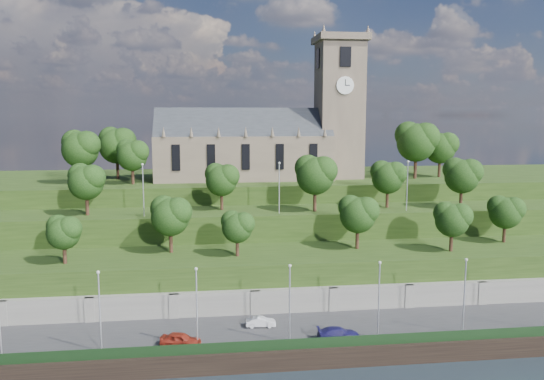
{
  "coord_description": "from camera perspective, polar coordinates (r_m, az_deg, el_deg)",
  "views": [
    {
      "loc": [
        -10.55,
        -52.09,
        26.67
      ],
      "look_at": [
        -0.6,
        30.0,
        15.01
      ],
      "focal_mm": 35.0,
      "sensor_mm": 36.0,
      "label": 1
    }
  ],
  "objects": [
    {
      "name": "hilltop",
      "position": [
        104.41,
        -0.99,
        -2.56
      ],
      "size": [
        160.0,
        32.0,
        15.0
      ],
      "primitive_type": "cube",
      "color": "#223812",
      "rests_on": "ground"
    },
    {
      "name": "trees_upper",
      "position": [
        82.0,
        3.57,
        1.54
      ],
      "size": [
        63.66,
        8.39,
        8.73
      ],
      "color": "#311C13",
      "rests_on": "embankment_upper"
    },
    {
      "name": "church",
      "position": [
        98.82,
        -0.32,
        5.62
      ],
      "size": [
        38.6,
        12.35,
        27.6
      ],
      "color": "brown",
      "rests_on": "hilltop"
    },
    {
      "name": "car_left",
      "position": [
        60.0,
        -9.8,
        -15.59
      ],
      "size": [
        4.73,
        2.91,
        1.5
      ],
      "primitive_type": "imported",
      "rotation": [
        0.0,
        0.0,
        1.3
      ],
      "color": "maroon",
      "rests_on": "promenade"
    },
    {
      "name": "quay_wall",
      "position": [
        58.94,
        4.3,
        -17.71
      ],
      "size": [
        160.0,
        0.5,
        2.2
      ],
      "primitive_type": "cube",
      "color": "black",
      "rests_on": "ground"
    },
    {
      "name": "trees_lower",
      "position": [
        73.11,
        4.18,
        -2.9
      ],
      "size": [
        66.6,
        8.94,
        7.85
      ],
      "color": "#311C13",
      "rests_on": "embankment_lower"
    },
    {
      "name": "promenade",
      "position": [
        64.38,
        3.22,
        -15.49
      ],
      "size": [
        160.0,
        12.0,
        2.0
      ],
      "primitive_type": "cube",
      "color": "#2D2D30",
      "rests_on": "ground"
    },
    {
      "name": "fence",
      "position": [
        58.88,
        4.19,
        -16.13
      ],
      "size": [
        160.0,
        0.1,
        1.2
      ],
      "primitive_type": "cube",
      "color": "black",
      "rests_on": "promenade"
    },
    {
      "name": "trees_hilltop",
      "position": [
        97.78,
        1.53,
        4.93
      ],
      "size": [
        72.16,
        15.62,
        10.59
      ],
      "color": "#311C13",
      "rests_on": "hilltop"
    },
    {
      "name": "car_right",
      "position": [
        61.31,
        7.15,
        -15.07
      ],
      "size": [
        4.81,
        2.12,
        1.37
      ],
      "primitive_type": "imported",
      "rotation": [
        0.0,
        0.0,
        1.53
      ],
      "color": "#1A1650",
      "rests_on": "promenade"
    },
    {
      "name": "retaining_wall",
      "position": [
        69.28,
        2.34,
        -12.4
      ],
      "size": [
        160.0,
        2.1,
        5.0
      ],
      "color": "slate",
      "rests_on": "ground"
    },
    {
      "name": "embankment_upper",
      "position": [
        84.35,
        0.49,
        -6.16
      ],
      "size": [
        160.0,
        10.0,
        12.0
      ],
      "primitive_type": "cube",
      "color": "#223812",
      "rests_on": "ground"
    },
    {
      "name": "lamp_posts_promenade",
      "position": [
        58.64,
        1.92,
        -11.54
      ],
      "size": [
        60.36,
        0.36,
        8.83
      ],
      "color": "#B2B2B7",
      "rests_on": "promenade"
    },
    {
      "name": "car_middle",
      "position": [
        64.26,
        -1.22,
        -13.99
      ],
      "size": [
        3.59,
        1.45,
        1.16
      ],
      "primitive_type": "imported",
      "rotation": [
        0.0,
        0.0,
        1.51
      ],
      "color": "silver",
      "rests_on": "promenade"
    },
    {
      "name": "embankment_lower",
      "position": [
        74.42,
        1.6,
        -9.71
      ],
      "size": [
        160.0,
        12.0,
        8.0
      ],
      "primitive_type": "cube",
      "color": "#223812",
      "rests_on": "ground"
    },
    {
      "name": "lamp_posts_upper",
      "position": [
        79.45,
        0.78,
        0.68
      ],
      "size": [
        40.36,
        0.36,
        7.81
      ],
      "color": "#B2B2B7",
      "rests_on": "embankment_upper"
    },
    {
      "name": "ground",
      "position": [
        59.46,
        4.28,
        -18.65
      ],
      "size": [
        320.0,
        320.0,
        0.0
      ],
      "primitive_type": "plane",
      "color": "black",
      "rests_on": "ground"
    }
  ]
}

